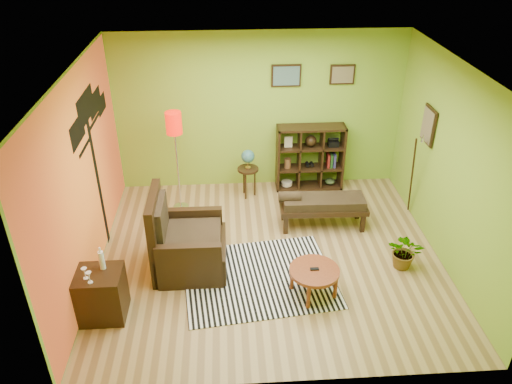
{
  "coord_description": "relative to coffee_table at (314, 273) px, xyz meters",
  "views": [
    {
      "loc": [
        -0.59,
        -5.9,
        4.57
      ],
      "look_at": [
        -0.19,
        0.11,
        1.05
      ],
      "focal_mm": 35.0,
      "sensor_mm": 36.0,
      "label": 1
    }
  ],
  "objects": [
    {
      "name": "zebra_rug",
      "position": [
        -0.7,
        0.37,
        -0.35
      ],
      "size": [
        2.24,
        1.88,
        0.01
      ],
      "primitive_type": "cube",
      "rotation": [
        0.0,
        0.0,
        0.12
      ],
      "color": "white",
      "rests_on": "ground"
    },
    {
      "name": "potted_plant",
      "position": [
        1.39,
        0.48,
        -0.14
      ],
      "size": [
        0.67,
        0.69,
        0.42
      ],
      "primitive_type": "imported",
      "rotation": [
        0.0,
        0.0,
        -0.43
      ],
      "color": "#26661E",
      "rests_on": "ground"
    },
    {
      "name": "ground",
      "position": [
        -0.51,
        0.85,
        -0.35
      ],
      "size": [
        5.0,
        5.0,
        0.0
      ],
      "primitive_type": "plane",
      "color": "tan",
      "rests_on": "ground"
    },
    {
      "name": "side_cabinet",
      "position": [
        -2.71,
        -0.22,
        -0.02
      ],
      "size": [
        0.56,
        0.51,
        0.98
      ],
      "color": "black",
      "rests_on": "ground"
    },
    {
      "name": "floor_lamp",
      "position": [
        -1.91,
        2.3,
        1.06
      ],
      "size": [
        0.26,
        0.26,
        1.74
      ],
      "color": "silver",
      "rests_on": "ground"
    },
    {
      "name": "coffee_table",
      "position": [
        0.0,
        0.0,
        0.0
      ],
      "size": [
        0.66,
        0.66,
        0.43
      ],
      "color": "maroon",
      "rests_on": "ground"
    },
    {
      "name": "armchair",
      "position": [
        -1.73,
        0.68,
        0.02
      ],
      "size": [
        1.01,
        1.02,
        1.21
      ],
      "color": "black",
      "rests_on": "ground"
    },
    {
      "name": "globe_table",
      "position": [
        -0.73,
        2.64,
        0.33
      ],
      "size": [
        0.37,
        0.37,
        0.9
      ],
      "color": "black",
      "rests_on": "ground"
    },
    {
      "name": "bench",
      "position": [
        0.37,
        1.61,
        0.06
      ],
      "size": [
        1.42,
        0.53,
        0.64
      ],
      "color": "black",
      "rests_on": "ground"
    },
    {
      "name": "cube_shelf",
      "position": [
        0.4,
        2.88,
        0.25
      ],
      "size": [
        1.2,
        0.35,
        1.2
      ],
      "color": "black",
      "rests_on": "ground"
    },
    {
      "name": "room_shell",
      "position": [
        -0.6,
        0.87,
        1.45
      ],
      "size": [
        5.04,
        4.54,
        2.82
      ],
      "color": "#83B02D",
      "rests_on": "ground"
    }
  ]
}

